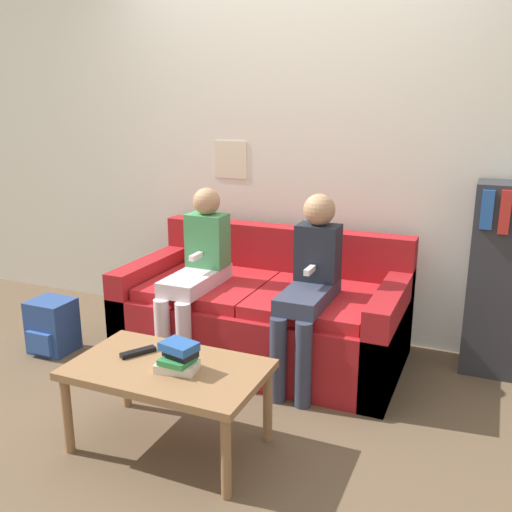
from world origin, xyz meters
name	(u,v)px	position (x,y,z in m)	size (l,w,h in m)	color
ground_plane	(226,394)	(0.00, 0.00, 0.00)	(10.00, 10.00, 0.00)	brown
wall_back	(296,141)	(0.00, 1.09, 1.30)	(8.00, 0.06, 2.60)	silver
couch	(264,315)	(0.00, 0.55, 0.27)	(1.70, 0.88, 0.76)	maroon
coffee_table	(168,376)	(-0.03, -0.53, 0.36)	(0.88, 0.52, 0.41)	#8E6642
person_left	(197,268)	(-0.36, 0.35, 0.59)	(0.24, 0.59, 1.05)	silver
person_right	(310,280)	(0.36, 0.35, 0.60)	(0.24, 0.59, 1.06)	#33384C
tv_remote	(138,352)	(-0.22, -0.48, 0.42)	(0.12, 0.17, 0.02)	black
book_stack	(178,357)	(0.04, -0.55, 0.47)	(0.20, 0.15, 0.13)	silver
backpack	(52,326)	(-1.27, 0.07, 0.17)	(0.26, 0.26, 0.34)	#284789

